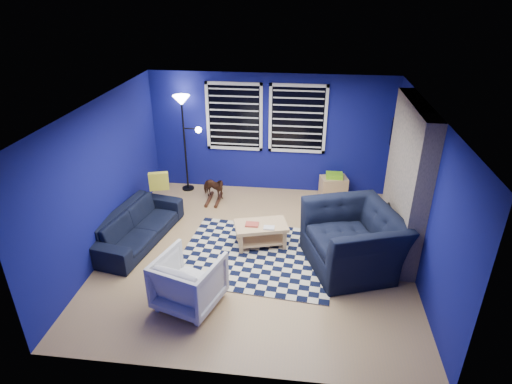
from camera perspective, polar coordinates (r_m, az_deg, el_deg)
floor at (r=7.29m, az=0.02°, el=-8.06°), size 5.00×5.00×0.00m
ceiling at (r=6.22m, az=0.03°, el=11.27°), size 5.00×5.00×0.00m
wall_back at (r=8.96m, az=1.94°, el=7.73°), size 5.00×0.00×5.00m
wall_left at (r=7.36m, az=-19.71°, el=1.79°), size 0.00×5.00×5.00m
wall_right at (r=6.85m, az=21.25°, el=-0.31°), size 0.00×5.00×5.00m
fireplace at (r=7.28m, az=19.28°, el=1.14°), size 0.65×2.00×2.50m
window_left at (r=8.91m, az=-2.93°, el=9.96°), size 1.17×0.06×1.42m
window_right at (r=8.79m, az=5.58°, el=9.64°), size 1.17×0.06×1.42m
tv at (r=8.59m, az=18.23°, el=6.60°), size 0.07×1.00×0.58m
rug at (r=7.21m, az=0.18°, el=-8.41°), size 2.68×2.23×0.02m
sofa at (r=7.73m, az=-15.54°, el=-4.36°), size 2.12×1.14×0.59m
armchair_big at (r=6.91m, az=12.79°, el=-6.19°), size 1.81×1.70×0.96m
armchair_bent at (r=6.12m, az=-8.92°, el=-11.65°), size 1.04×1.06×0.77m
rocking_horse at (r=8.79m, az=-5.72°, el=0.57°), size 0.45×0.62×0.48m
coffee_table at (r=7.30m, az=0.65°, el=-5.11°), size 0.98×0.73×0.44m
cabinet at (r=9.11m, az=10.27°, el=0.73°), size 0.60×0.47×0.54m
floor_lamp at (r=8.91m, az=-9.65°, el=10.22°), size 0.56×0.35×2.06m
throw_pillow at (r=8.17m, az=-12.83°, el=1.41°), size 0.38×0.21×0.34m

